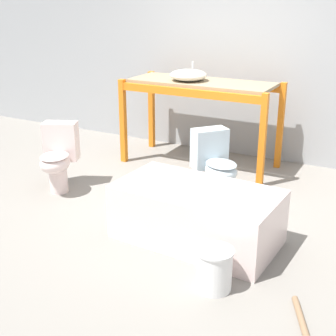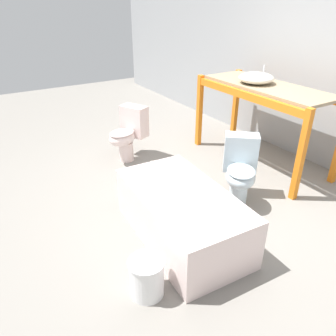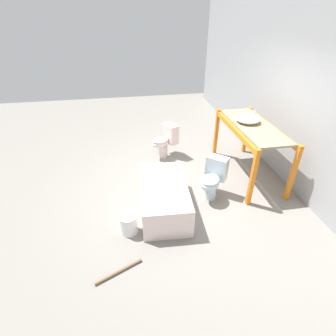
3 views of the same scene
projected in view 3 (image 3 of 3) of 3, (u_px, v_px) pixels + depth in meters
The scene contains 9 objects.
ground_plane at pixel (186, 187), 5.01m from camera, with size 12.00×12.00×0.00m, color gray.
warehouse_wall_rear at pixel (303, 99), 4.45m from camera, with size 10.80×0.08×3.20m.
shelving_rack at pixel (252, 133), 4.94m from camera, with size 1.90×0.80×1.07m.
sink_basin at pixel (248, 119), 4.93m from camera, with size 0.45×0.45×0.22m.
bathtub_main at pixel (164, 196), 4.33m from camera, with size 1.45×0.83×0.50m.
toilet_near at pixel (165, 140), 5.84m from camera, with size 0.54×0.66×0.74m.
toilet_far at pixel (213, 178), 4.57m from camera, with size 0.66×0.63×0.74m.
bucket_white at pixel (129, 223), 3.94m from camera, with size 0.28×0.28×0.33m.
loose_pipe at pixel (119, 271), 3.41m from camera, with size 0.31×0.62×0.05m.
Camera 3 is at (3.93, -1.05, 2.97)m, focal length 28.00 mm.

